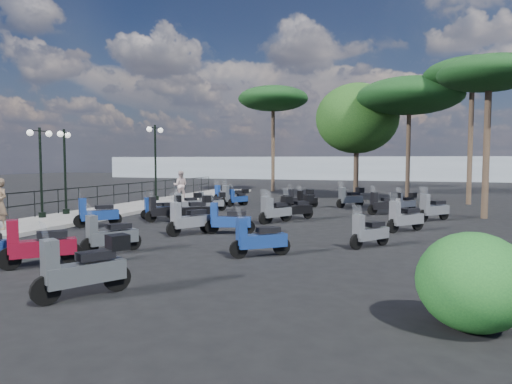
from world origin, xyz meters
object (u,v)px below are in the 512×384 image
(lamp_post_2, at_px, (155,158))
(scooter_0, at_px, (39,246))
(lamp_post_0, at_px, (41,166))
(scooter_21, at_px, (278,210))
(pedestrian_far, at_px, (180,185))
(scooter_4, at_px, (233,197))
(scooter_1, at_px, (97,214))
(lamp_post_1, at_px, (65,166))
(scooter_10, at_px, (211,202))
(scooter_9, at_px, (164,210))
(pine_0, at_px, (409,96))
(pine_2, at_px, (273,99))
(scooter_3, at_px, (187,203))
(scooter_16, at_px, (306,200))
(scooter_26, at_px, (406,202))
(scooter_17, at_px, (300,199))
(woman, at_px, (0,204))
(pine_3, at_px, (489,75))
(scooter_23, at_px, (351,198))
(scooter_7, at_px, (110,236))
(scooter_24, at_px, (405,218))
(scooter_15, at_px, (297,208))
(scooter_25, at_px, (433,209))
(scooter_18, at_px, (259,239))
(scooter_2, at_px, (157,209))
(scooter_13, at_px, (189,220))
(scooter_12, at_px, (84,268))
(scooter_14, at_px, (229,220))
(broadleaf_tree, at_px, (357,119))
(scooter_19, at_px, (369,232))
(scooter_11, at_px, (238,198))
(scooter_20, at_px, (276,210))

(lamp_post_2, distance_m, scooter_0, 16.72)
(lamp_post_0, height_order, scooter_21, lamp_post_0)
(pedestrian_far, bearing_deg, scooter_4, 142.82)
(scooter_4, bearing_deg, scooter_1, 102.89)
(lamp_post_1, distance_m, scooter_10, 6.97)
(lamp_post_1, distance_m, scooter_9, 5.23)
(lamp_post_0, height_order, pine_0, pine_0)
(scooter_0, xyz_separation_m, pine_2, (-2.18, 27.31, 6.97))
(scooter_3, xyz_separation_m, pine_0, (10.15, 10.72, 6.09))
(scooter_16, relative_size, scooter_26, 1.00)
(scooter_17, bearing_deg, scooter_26, -125.84)
(woman, xyz_separation_m, scooter_4, (4.14, 11.52, -0.53))
(pedestrian_far, xyz_separation_m, pine_3, (16.29, -2.79, 5.17))
(scooter_23, distance_m, pine_0, 8.89)
(scooter_7, bearing_deg, scooter_24, -108.32)
(scooter_9, height_order, pine_3, pine_3)
(scooter_15, relative_size, scooter_23, 1.03)
(scooter_25, bearing_deg, scooter_18, 103.49)
(scooter_2, bearing_deg, scooter_18, -176.55)
(pine_2, bearing_deg, scooter_23, -55.67)
(pine_2, bearing_deg, scooter_26, -49.16)
(scooter_13, relative_size, pine_0, 0.21)
(scooter_15, bearing_deg, scooter_26, -93.79)
(scooter_12, bearing_deg, scooter_14, -57.99)
(scooter_0, height_order, scooter_4, scooter_0)
(scooter_2, bearing_deg, scooter_21, -127.26)
(lamp_post_0, xyz_separation_m, woman, (1.16, -3.13, -1.25))
(scooter_4, bearing_deg, scooter_23, -144.34)
(scooter_9, distance_m, scooter_21, 4.74)
(lamp_post_1, bearing_deg, scooter_0, -72.97)
(scooter_3, distance_m, scooter_25, 11.19)
(broadleaf_tree, height_order, pine_2, pine_2)
(lamp_post_2, relative_size, scooter_7, 2.94)
(scooter_0, xyz_separation_m, scooter_4, (-0.95, 15.09, -0.00))
(woman, height_order, broadleaf_tree, broadleaf_tree)
(scooter_25, height_order, pine_0, pine_0)
(scooter_21, bearing_deg, scooter_12, 114.28)
(scooter_4, relative_size, scooter_26, 1.36)
(scooter_10, bearing_deg, scooter_3, 106.90)
(scooter_15, height_order, scooter_19, scooter_15)
(scooter_0, height_order, scooter_24, scooter_0)
(lamp_post_2, xyz_separation_m, scooter_16, (9.20, -0.11, -2.28))
(scooter_4, bearing_deg, lamp_post_2, 21.47)
(scooter_11, xyz_separation_m, scooter_18, (5.25, -12.43, 0.01))
(scooter_16, bearing_deg, pedestrian_far, 30.30)
(scooter_4, bearing_deg, woman, 95.67)
(scooter_7, xyz_separation_m, scooter_13, (0.68, 3.45, 0.03))
(scooter_20, xyz_separation_m, pine_3, (8.28, 4.28, 5.67))
(scooter_3, xyz_separation_m, scooter_7, (2.42, -9.41, 0.01))
(lamp_post_2, distance_m, pedestrian_far, 2.23)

